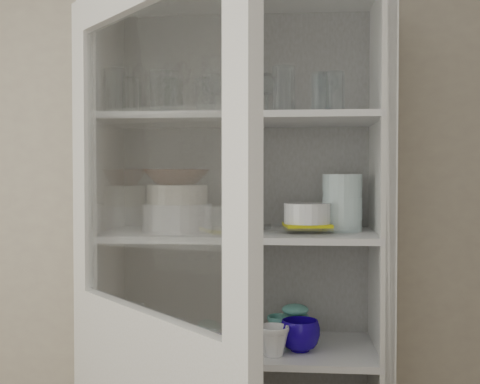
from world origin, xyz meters
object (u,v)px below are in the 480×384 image
Objects in this scene: plate_stack_front at (177,218)px; pantry_cabinet at (241,317)px; goblet_3 at (327,93)px; mug_white at (273,341)px; terracotta_bowl at (177,177)px; glass_platter at (307,229)px; cream_bowl at (177,194)px; grey_bowl_stack at (342,203)px; goblet_0 at (171,99)px; teal_jar at (295,326)px; white_ramekin at (307,213)px; goblet_1 at (214,94)px; goblet_2 at (267,94)px; white_canister at (130,321)px; yellow_trivet at (307,225)px; plate_stack_back at (171,215)px; mug_teal at (280,328)px; measuring_cups at (198,344)px; mug_blue at (300,335)px.

pantry_cabinet is at bearing 27.88° from plate_stack_front.
mug_white is (-0.19, -0.23, -0.84)m from goblet_3.
terracotta_bowl is 0.64× the size of glass_platter.
cream_bowl is 1.05× the size of grey_bowl_stack.
teal_jar is (0.46, -0.04, -0.82)m from goblet_0.
white_ramekin is at bearing -59.43° from teal_jar.
cream_bowl is at bearing -127.11° from goblet_1.
goblet_2 reaches higher than plate_stack_front.
yellow_trivet is at bearing -6.58° from white_canister.
plate_stack_back is at bearing 137.12° from mug_white.
plate_stack_back is at bearing -179.36° from goblet_2.
white_canister is (-0.72, -0.05, -0.83)m from goblet_3.
goblet_1 is at bearing -174.41° from mug_teal.
cream_bowl is at bearing 153.94° from mug_white.
yellow_trivet is 0.40m from mug_teal.
measuring_cups is (-0.37, -0.06, -0.39)m from glass_platter.
mug_teal is at bearing 166.32° from teal_jar.
grey_bowl_stack is at bearing -5.76° from plate_stack_back.
goblet_1 is 0.88m from mug_teal.
goblet_0 reaches higher than cream_bowl.
goblet_1 is 0.89m from teal_jar.
plate_stack_back reaches higher than yellow_trivet.
goblet_2 is 0.84× the size of terracotta_bowl.
white_canister is (-0.53, 0.18, 0.01)m from mug_white.
cream_bowl is 0.52m from white_canister.
plate_stack_front is at bearing -153.84° from goblet_2.
white_ramekin is at bearing -13.13° from plate_stack_back.
white_ramekin is at bearing 69.06° from mug_blue.
goblet_2 is at bearing 38.29° from measuring_cups.
pantry_cabinet reaches higher than mug_blue.
cream_bowl is at bearing -175.35° from mug_blue.
glass_platter is 2.97× the size of teal_jar.
goblet_3 reaches higher than cream_bowl.
cream_bowl is 0.59m from mug_white.
pantry_cabinet is 19.83× the size of mug_white.
goblet_3 reaches higher than goblet_0.
goblet_2 is at bearing 2.91° from goblet_0.
goblet_0 is 0.68m from yellow_trivet.
white_canister is (-0.64, 0.07, -0.36)m from yellow_trivet.
pantry_cabinet is at bearing 174.81° from teal_jar.
mug_blue is at bearing -53.99° from goblet_2.
teal_jar is (0.41, 0.10, -0.39)m from plate_stack_front.
grey_bowl_stack reaches higher than yellow_trivet.
mug_teal is (0.35, 0.11, -0.55)m from terracotta_bowl.
goblet_2 is 1.75× the size of mug_white.
grey_bowl_stack is 1.89× the size of mug_white.
yellow_trivet is at bearing -121.92° from goblet_3.
goblet_0 reaches higher than white_ramekin.
plate_stack_front is (-0.30, -0.15, -0.44)m from goblet_2.
goblet_0 is 1.23× the size of white_canister.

